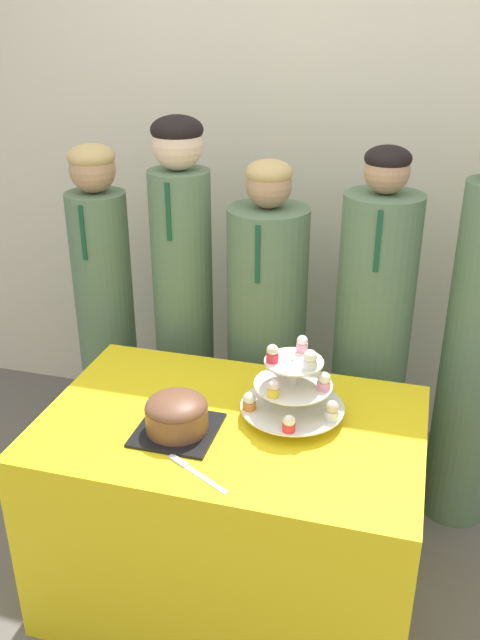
% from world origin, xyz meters
% --- Properties ---
extents(wall_back, '(9.00, 0.06, 2.70)m').
position_xyz_m(wall_back, '(0.00, 1.62, 1.35)').
color(wall_back, beige).
rests_on(wall_back, ground_plane).
extents(table, '(1.22, 0.78, 0.71)m').
position_xyz_m(table, '(0.00, 0.39, 0.36)').
color(table, yellow).
rests_on(table, ground_plane).
extents(round_cake, '(0.25, 0.25, 0.13)m').
position_xyz_m(round_cake, '(-0.15, 0.29, 0.77)').
color(round_cake, black).
rests_on(round_cake, table).
extents(cake_knife, '(0.22, 0.13, 0.01)m').
position_xyz_m(cake_knife, '(-0.05, 0.12, 0.71)').
color(cake_knife, silver).
rests_on(cake_knife, table).
extents(cupcake_stand, '(0.33, 0.33, 0.27)m').
position_xyz_m(cupcake_stand, '(0.19, 0.47, 0.82)').
color(cupcake_stand, silver).
rests_on(cupcake_stand, table).
extents(student_0, '(0.25, 0.25, 1.43)m').
position_xyz_m(student_0, '(-0.76, 1.05, 0.70)').
color(student_0, '#567556').
rests_on(student_0, ground_plane).
extents(student_1, '(0.24, 0.25, 1.55)m').
position_xyz_m(student_1, '(-0.40, 1.05, 0.78)').
color(student_1, '#567556').
rests_on(student_1, ground_plane).
extents(student_2, '(0.32, 0.32, 1.41)m').
position_xyz_m(student_2, '(-0.04, 1.05, 0.66)').
color(student_2, '#567556').
rests_on(student_2, ground_plane).
extents(student_3, '(0.29, 0.30, 1.48)m').
position_xyz_m(student_3, '(0.38, 1.05, 0.70)').
color(student_3, '#567556').
rests_on(student_3, ground_plane).
extents(student_4, '(0.26, 0.26, 1.58)m').
position_xyz_m(student_4, '(0.77, 1.05, 0.78)').
color(student_4, '#567556').
rests_on(student_4, ground_plane).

